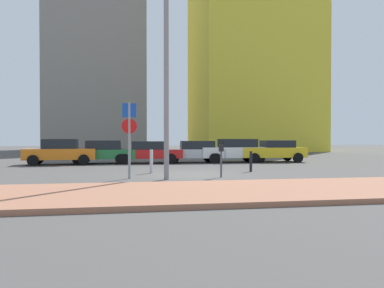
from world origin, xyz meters
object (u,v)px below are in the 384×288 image
at_px(parked_car_red, 147,152).
at_px(traffic_bollard_near, 151,161).
at_px(parked_car_silver, 195,151).
at_px(street_lamp, 166,55).
at_px(parking_meter, 221,156).
at_px(parked_car_yellow, 273,151).
at_px(parked_car_green, 103,151).
at_px(traffic_bollard_mid, 251,161).
at_px(parked_car_orange, 60,152).
at_px(parking_sign_post, 129,131).
at_px(parked_car_white, 234,150).

xyz_separation_m(parked_car_red, traffic_bollard_near, (-0.15, -6.82, -0.18)).
height_order(parked_car_silver, street_lamp, street_lamp).
distance_m(parked_car_silver, parking_meter, 9.14).
bearing_deg(parked_car_yellow, parked_car_silver, 177.84).
bearing_deg(parked_car_yellow, parked_car_green, 178.44).
xyz_separation_m(parked_car_red, traffic_bollard_mid, (4.59, -6.88, -0.23)).
distance_m(parked_car_orange, traffic_bollard_near, 8.17).
bearing_deg(parked_car_green, parked_car_yellow, -1.56).
bearing_deg(street_lamp, parking_sign_post, 159.72).
relative_size(parked_car_silver, parked_car_white, 0.90).
relative_size(parking_sign_post, parking_meter, 2.24).
distance_m(parked_car_orange, street_lamp, 11.39).
distance_m(parked_car_green, parked_car_silver, 5.84).
bearing_deg(traffic_bollard_near, parking_meter, -40.28).
relative_size(parking_sign_post, traffic_bollard_mid, 3.07).
xyz_separation_m(parked_car_green, parked_car_white, (8.49, -0.18, 0.04)).
bearing_deg(parked_car_yellow, parked_car_white, 177.30).
bearing_deg(parked_car_white, street_lamp, -120.19).
bearing_deg(parked_car_red, traffic_bollard_mid, -56.33).
xyz_separation_m(parked_car_yellow, parking_meter, (-5.86, -8.93, 0.12)).
bearing_deg(street_lamp, parked_car_yellow, 48.94).
bearing_deg(parking_meter, parked_car_green, 119.72).
distance_m(parked_car_green, parked_car_red, 2.72).
bearing_deg(parked_car_red, parked_car_green, 177.60).
xyz_separation_m(parked_car_yellow, street_lamp, (-8.16, -9.37, 4.07)).
bearing_deg(traffic_bollard_mid, parking_meter, -132.34).
xyz_separation_m(parked_car_yellow, parking_sign_post, (-9.58, -8.85, 1.15)).
relative_size(parking_meter, traffic_bollard_near, 1.24).
bearing_deg(parking_sign_post, parked_car_red, 82.65).
relative_size(parked_car_yellow, traffic_bollard_near, 4.03).
height_order(parking_sign_post, traffic_bollard_mid, parking_sign_post).
relative_size(parked_car_silver, parking_sign_post, 1.36).
bearing_deg(parked_car_yellow, parked_car_red, 178.71).
distance_m(parked_car_silver, traffic_bollard_near, 7.58).
relative_size(parked_car_silver, parking_meter, 3.04).
xyz_separation_m(parked_car_orange, traffic_bollard_mid, (9.78, -6.48, -0.30)).
height_order(parked_car_orange, parking_sign_post, parking_sign_post).
distance_m(parked_car_silver, street_lamp, 10.79).
bearing_deg(parked_car_yellow, parking_sign_post, -137.27).
height_order(parked_car_orange, parked_car_silver, parked_car_orange).
relative_size(parked_car_green, parked_car_red, 0.88).
distance_m(parking_sign_post, traffic_bollard_mid, 6.30).
bearing_deg(street_lamp, parked_car_orange, 120.74).
bearing_deg(parking_sign_post, parked_car_yellow, 42.73).
distance_m(parked_car_silver, traffic_bollard_mid, 7.05).
xyz_separation_m(parked_car_silver, parked_car_yellow, (5.29, -0.20, 0.01)).
bearing_deg(parking_sign_post, parked_car_orange, 115.02).
relative_size(traffic_bollard_near, traffic_bollard_mid, 1.10).
bearing_deg(parked_car_green, street_lamp, -72.95).
xyz_separation_m(parked_car_orange, parked_car_yellow, (13.61, 0.21, -0.04)).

